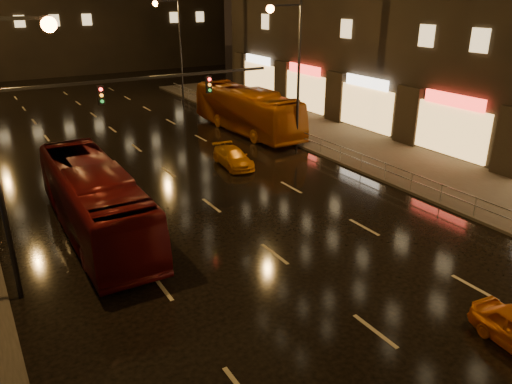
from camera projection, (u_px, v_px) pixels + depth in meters
ground at (181, 182)px, 28.94m from camera, size 140.00×140.00×0.00m
sidewalk_right at (411, 166)px, 31.38m from camera, size 7.00×70.00×0.15m
traffic_signal at (81, 111)px, 24.76m from camera, size 15.31×0.32×6.20m
railing_right at (341, 149)px, 31.89m from camera, size 0.05×56.00×1.00m
bus_red at (95, 200)px, 22.19m from camera, size 2.85×11.69×3.25m
bus_curb at (247, 110)px, 38.91m from camera, size 3.12×12.28×3.40m
taxi_far at (233, 157)px, 31.44m from camera, size 1.97×4.06×1.14m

